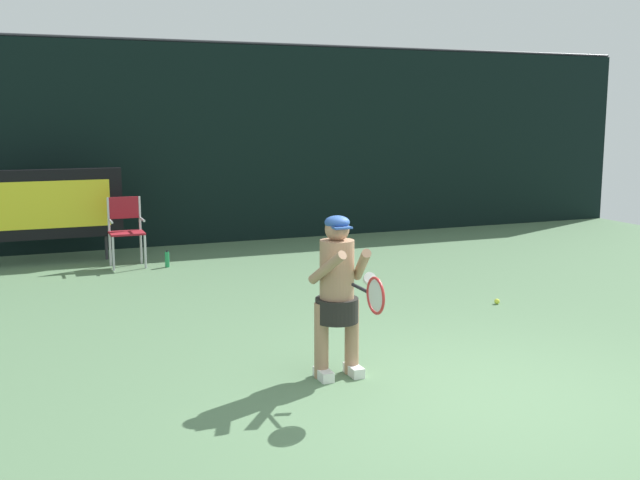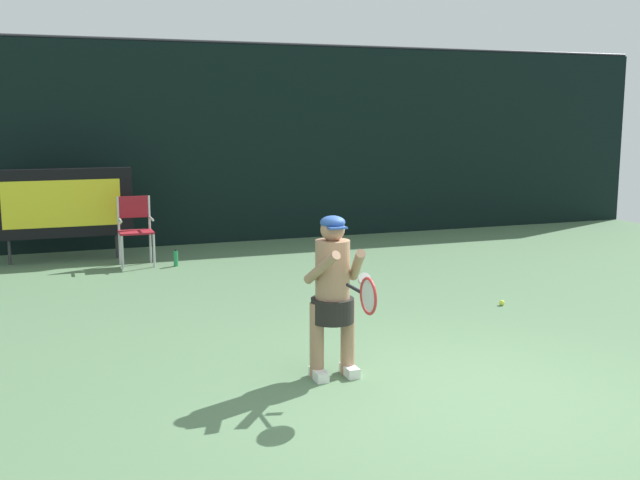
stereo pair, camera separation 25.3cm
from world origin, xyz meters
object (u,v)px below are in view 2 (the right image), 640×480
scoreboard (62,203)px  umpire_chair (135,226)px  water_bottle (176,258)px  tennis_player (333,290)px  tennis_ball_loose (502,303)px  tennis_racket (367,296)px

scoreboard → umpire_chair: scoreboard is taller
scoreboard → umpire_chair: size_ratio=2.04×
water_bottle → tennis_player: (0.47, -5.58, 0.68)m
umpire_chair → scoreboard: bearing=146.1°
water_bottle → tennis_player: bearing=-85.1°
scoreboard → water_bottle: bearing=-32.3°
scoreboard → water_bottle: size_ratio=8.30×
tennis_player → umpire_chair: bearing=100.0°
scoreboard → tennis_player: 6.93m
water_bottle → umpire_chair: bearing=151.1°
water_bottle → scoreboard: bearing=147.7°
scoreboard → tennis_ball_loose: scoreboard is taller
tennis_ball_loose → water_bottle: bearing=131.0°
tennis_player → tennis_racket: tennis_player is taller
scoreboard → tennis_racket: (2.13, -7.28, -0.05)m
umpire_chair → tennis_player: bearing=-80.0°
umpire_chair → tennis_ball_loose: size_ratio=15.88×
water_bottle → tennis_ball_loose: size_ratio=3.90×
scoreboard → tennis_ball_loose: bearing=-44.5°
scoreboard → tennis_player: bearing=-72.4°
scoreboard → tennis_ball_loose: size_ratio=32.35×
water_bottle → tennis_racket: 6.33m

